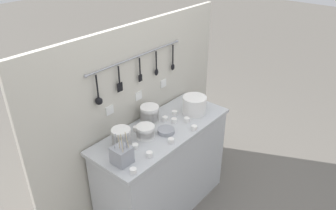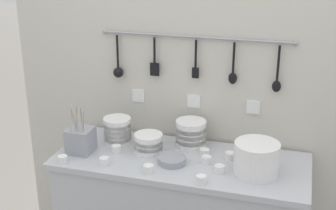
{
  "view_description": "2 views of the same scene",
  "coord_description": "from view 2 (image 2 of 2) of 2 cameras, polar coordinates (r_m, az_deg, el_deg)",
  "views": [
    {
      "loc": [
        -1.69,
        -1.48,
        2.32
      ],
      "look_at": [
        0.07,
        0.0,
        1.05
      ],
      "focal_mm": 35.0,
      "sensor_mm": 36.0,
      "label": 1
    },
    {
      "loc": [
        0.54,
        -2.02,
        1.92
      ],
      "look_at": [
        -0.08,
        0.03,
        1.13
      ],
      "focal_mm": 50.0,
      "sensor_mm": 36.0,
      "label": 2
    }
  ],
  "objects": [
    {
      "name": "cup_beside_plates",
      "position": [
        2.5,
        -1.19,
        -4.27
      ],
      "size": [
        0.05,
        0.05,
        0.04
      ],
      "color": "white",
      "rests_on": "counter"
    },
    {
      "name": "cup_front_right",
      "position": [
        2.37,
        4.48,
        -5.8
      ],
      "size": [
        0.05,
        0.05,
        0.04
      ],
      "color": "white",
      "rests_on": "counter"
    },
    {
      "name": "cup_back_right",
      "position": [
        2.21,
        -2.39,
        -7.77
      ],
      "size": [
        0.05,
        0.05,
        0.04
      ],
      "color": "white",
      "rests_on": "counter"
    },
    {
      "name": "bowl_stack_wide_centre",
      "position": [
        2.44,
        2.8,
        -3.52
      ],
      "size": [
        0.16,
        0.16,
        0.14
      ],
      "color": "white",
      "rests_on": "counter"
    },
    {
      "name": "cup_centre",
      "position": [
        2.35,
        -12.71,
        -6.48
      ],
      "size": [
        0.05,
        0.05,
        0.04
      ],
      "color": "white",
      "rests_on": "counter"
    },
    {
      "name": "bowl_stack_nested_right",
      "position": [
        2.49,
        -6.18,
        -3.12
      ],
      "size": [
        0.14,
        0.14,
        0.14
      ],
      "color": "white",
      "rests_on": "counter"
    },
    {
      "name": "back_wall",
      "position": [
        2.6,
        3.2,
        -4.24
      ],
      "size": [
        2.06,
        0.09,
        1.67
      ],
      "color": "beige",
      "rests_on": "ground"
    },
    {
      "name": "cup_front_left",
      "position": [
        2.29,
        -7.78,
        -6.81
      ],
      "size": [
        0.05,
        0.05,
        0.04
      ],
      "color": "white",
      "rests_on": "counter"
    },
    {
      "name": "cutlery_caddy",
      "position": [
        2.42,
        -10.61,
        -4.21
      ],
      "size": [
        0.12,
        0.12,
        0.26
      ],
      "color": "#93969E",
      "rests_on": "counter"
    },
    {
      "name": "cup_edge_near",
      "position": [
        2.41,
        -6.32,
        -5.32
      ],
      "size": [
        0.05,
        0.05,
        0.04
      ],
      "color": "white",
      "rests_on": "counter"
    },
    {
      "name": "cup_by_caddy",
      "position": [
        2.35,
        7.53,
        -6.16
      ],
      "size": [
        0.05,
        0.05,
        0.04
      ],
      "color": "white",
      "rests_on": "counter"
    },
    {
      "name": "plate_stack",
      "position": [
        2.21,
        10.73,
        -6.41
      ],
      "size": [
        0.21,
        0.21,
        0.15
      ],
      "color": "white",
      "rests_on": "counter"
    },
    {
      "name": "cup_back_left",
      "position": [
        2.22,
        6.32,
        -7.77
      ],
      "size": [
        0.05,
        0.05,
        0.04
      ],
      "color": "white",
      "rests_on": "counter"
    },
    {
      "name": "cup_edge_far",
      "position": [
        2.29,
        4.72,
        -6.67
      ],
      "size": [
        0.05,
        0.05,
        0.04
      ],
      "color": "white",
      "rests_on": "counter"
    },
    {
      "name": "cup_mid_row",
      "position": [
        2.12,
        4.07,
        -9.05
      ],
      "size": [
        0.05,
        0.05,
        0.04
      ],
      "color": "white",
      "rests_on": "counter"
    },
    {
      "name": "bowl_stack_short_front",
      "position": [
        2.38,
        -2.39,
        -4.69
      ],
      "size": [
        0.15,
        0.15,
        0.1
      ],
      "color": "white",
      "rests_on": "counter"
    },
    {
      "name": "steel_mixing_bowl",
      "position": [
        2.29,
        0.51,
        -6.73
      ],
      "size": [
        0.14,
        0.14,
        0.03
      ],
      "color": "#93969E",
      "rests_on": "counter"
    }
  ]
}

